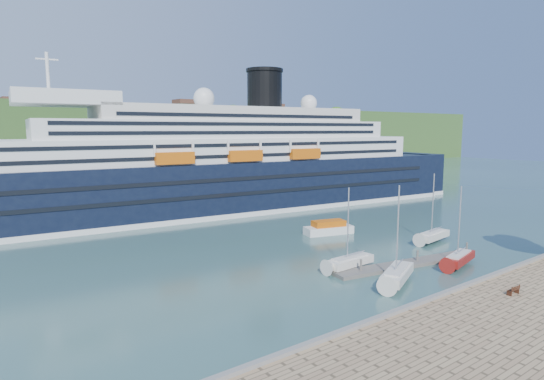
{
  "coord_description": "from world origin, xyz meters",
  "views": [
    {
      "loc": [
        -41.39,
        -22.43,
        15.93
      ],
      "look_at": [
        -2.1,
        30.0,
        7.08
      ],
      "focal_mm": 30.0,
      "sensor_mm": 36.0,
      "label": 1
    }
  ],
  "objects": [
    {
      "name": "floating_pontoon",
      "position": [
        1.71,
        9.41,
        0.21
      ],
      "size": [
        18.87,
        5.54,
        0.42
      ],
      "primitive_type": null,
      "rotation": [
        0.0,
        0.0,
        -0.18
      ],
      "color": "#67635C",
      "rests_on": "ground"
    },
    {
      "name": "quay_coping",
      "position": [
        0.0,
        -0.2,
        1.15
      ],
      "size": [
        220.0,
        0.5,
        0.3
      ],
      "primitive_type": "cube",
      "color": "slate",
      "rests_on": "promenade"
    },
    {
      "name": "sailboat_red",
      "position": [
        6.96,
        5.66,
        4.52
      ],
      "size": [
        7.26,
        3.5,
        9.04
      ],
      "primitive_type": null,
      "rotation": [
        0.0,
        0.0,
        0.23
      ],
      "color": "maroon",
      "rests_on": "ground"
    },
    {
      "name": "sailboat_white_near",
      "position": [
        -3.8,
        6.11,
        4.93
      ],
      "size": [
        7.81,
        5.16,
        9.86
      ],
      "primitive_type": null,
      "rotation": [
        0.0,
        0.0,
        0.44
      ],
      "color": "silver",
      "rests_on": "ground"
    },
    {
      "name": "tender_launch",
      "position": [
        6.18,
        26.64,
        1.04
      ],
      "size": [
        7.97,
        4.51,
        2.09
      ],
      "primitive_type": null,
      "rotation": [
        0.0,
        0.0,
        -0.27
      ],
      "color": "#CC580C",
      "rests_on": "ground"
    },
    {
      "name": "sailboat_white_far",
      "position": [
        14.5,
        14.13,
        4.67
      ],
      "size": [
        7.44,
        2.98,
        9.35
      ],
      "primitive_type": null,
      "rotation": [
        0.0,
        0.0,
        0.14
      ],
      "color": "silver",
      "rests_on": "ground"
    },
    {
      "name": "ground",
      "position": [
        0.0,
        0.0,
        0.0
      ],
      "size": [
        400.0,
        400.0,
        0.0
      ],
      "primitive_type": "plane",
      "color": "#2A4C48",
      "rests_on": "ground"
    },
    {
      "name": "sailboat_extra",
      "position": [
        -4.14,
        12.41,
        4.51
      ],
      "size": [
        7.07,
        2.25,
        9.03
      ],
      "primitive_type": null,
      "rotation": [
        0.0,
        0.0,
        0.04
      ],
      "color": "silver",
      "rests_on": "ground"
    },
    {
      "name": "park_bench",
      "position": [
        -0.13,
        -3.88,
        1.46
      ],
      "size": [
        1.48,
        0.68,
        0.92
      ],
      "primitive_type": null,
      "rotation": [
        0.0,
        0.0,
        -0.06
      ],
      "color": "#442413",
      "rests_on": "promenade"
    },
    {
      "name": "cruise_ship",
      "position": [
        0.25,
        54.37,
        13.96
      ],
      "size": [
        125.54,
        31.17,
        27.92
      ],
      "primitive_type": null,
      "rotation": [
        0.0,
        0.0,
        -0.11
      ],
      "color": "black",
      "rests_on": "ground"
    },
    {
      "name": "far_hillside",
      "position": [
        0.0,
        145.0,
        12.0
      ],
      "size": [
        400.0,
        50.0,
        24.0
      ],
      "primitive_type": "cube",
      "color": "#2A5421",
      "rests_on": "ground"
    }
  ]
}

